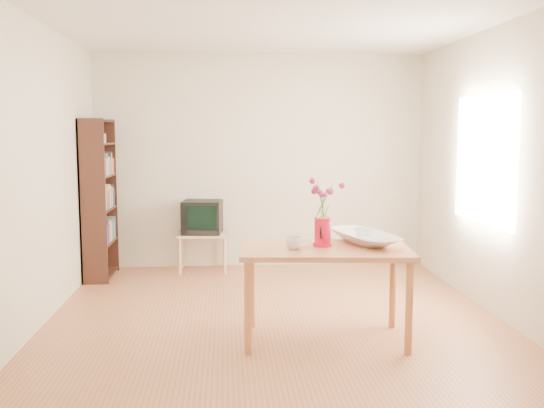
{
  "coord_description": "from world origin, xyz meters",
  "views": [
    {
      "loc": [
        -0.42,
        -5.17,
        1.65
      ],
      "look_at": [
        0.0,
        0.3,
        1.0
      ],
      "focal_mm": 40.0,
      "sensor_mm": 36.0,
      "label": 1
    }
  ],
  "objects": [
    {
      "name": "teacup_a",
      "position": [
        0.67,
        -0.36,
        0.95
      ],
      "size": [
        0.1,
        0.1,
        0.07
      ],
      "primitive_type": "imported",
      "rotation": [
        0.0,
        0.0,
        0.95
      ],
      "color": "white",
      "rests_on": "bowl"
    },
    {
      "name": "television",
      "position": [
        -0.7,
        1.98,
        0.66
      ],
      "size": [
        0.49,
        0.46,
        0.39
      ],
      "rotation": [
        0.0,
        0.0,
        -0.11
      ],
      "color": "black",
      "rests_on": "tv_stand"
    },
    {
      "name": "table",
      "position": [
        0.36,
        -0.53,
        0.66
      ],
      "size": [
        1.38,
        0.86,
        0.75
      ],
      "rotation": [
        0.0,
        0.0,
        -0.08
      ],
      "color": "#AA603A",
      "rests_on": "ground"
    },
    {
      "name": "tv_stand",
      "position": [
        -0.7,
        1.97,
        0.39
      ],
      "size": [
        0.6,
        0.45,
        0.46
      ],
      "color": "tan",
      "rests_on": "ground"
    },
    {
      "name": "room",
      "position": [
        0.03,
        0.0,
        1.3
      ],
      "size": [
        4.5,
        4.5,
        4.5
      ],
      "color": "#965935",
      "rests_on": "ground"
    },
    {
      "name": "bowl",
      "position": [
        0.71,
        -0.36,
        1.0
      ],
      "size": [
        0.66,
        0.66,
        0.51
      ],
      "primitive_type": "imported",
      "rotation": [
        0.0,
        0.0,
        0.27
      ],
      "color": "white",
      "rests_on": "table"
    },
    {
      "name": "bookshelf",
      "position": [
        -1.85,
        1.75,
        0.84
      ],
      "size": [
        0.28,
        0.7,
        1.8
      ],
      "color": "black",
      "rests_on": "ground"
    },
    {
      "name": "mug",
      "position": [
        0.1,
        -0.59,
        0.8
      ],
      "size": [
        0.18,
        0.18,
        0.1
      ],
      "primitive_type": "imported",
      "rotation": [
        0.0,
        0.0,
        3.78
      ],
      "color": "white",
      "rests_on": "table"
    },
    {
      "name": "teacup_b",
      "position": [
        0.75,
        -0.34,
        0.95
      ],
      "size": [
        0.08,
        0.08,
        0.07
      ],
      "primitive_type": "imported",
      "rotation": [
        0.0,
        0.0,
        1.74
      ],
      "color": "white",
      "rests_on": "bowl"
    },
    {
      "name": "flowers",
      "position": [
        0.35,
        -0.46,
        1.15
      ],
      "size": [
        0.26,
        0.26,
        0.37
      ],
      "primitive_type": null,
      "color": "#CB2F70",
      "rests_on": "pitcher"
    },
    {
      "name": "pitcher",
      "position": [
        0.35,
        -0.46,
        0.85
      ],
      "size": [
        0.15,
        0.23,
        0.23
      ],
      "rotation": [
        0.0,
        0.0,
        -0.28
      ],
      "color": "red",
      "rests_on": "table"
    }
  ]
}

